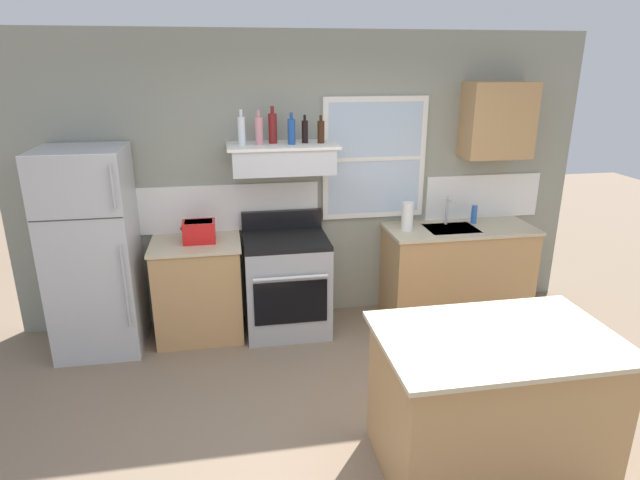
{
  "coord_description": "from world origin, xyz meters",
  "views": [
    {
      "loc": [
        -0.74,
        -2.69,
        2.43
      ],
      "look_at": [
        -0.05,
        1.2,
        1.1
      ],
      "focal_mm": 29.91,
      "sensor_mm": 36.0,
      "label": 1
    }
  ],
  "objects_px": {
    "bottle_clear_tall": "(242,130)",
    "kitchen_island": "(490,402)",
    "toaster": "(199,231)",
    "stove_range": "(286,283)",
    "bottle_blue_liqueur": "(291,131)",
    "bottle_rose_pink": "(259,130)",
    "refrigerator": "(93,252)",
    "bottle_brown_stout": "(321,131)",
    "bottle_red_label_wine": "(273,128)",
    "bottle_balsamic_dark": "(305,131)",
    "paper_towel_roll": "(407,216)",
    "dish_soap_bottle": "(474,214)"
  },
  "relations": [
    {
      "from": "refrigerator",
      "to": "bottle_brown_stout",
      "type": "relative_size",
      "value": 7.41
    },
    {
      "from": "toaster",
      "to": "dish_soap_bottle",
      "type": "relative_size",
      "value": 1.65
    },
    {
      "from": "refrigerator",
      "to": "dish_soap_bottle",
      "type": "height_order",
      "value": "refrigerator"
    },
    {
      "from": "bottle_clear_tall",
      "to": "kitchen_island",
      "type": "bearing_deg",
      "value": -56.89
    },
    {
      "from": "refrigerator",
      "to": "bottle_red_label_wine",
      "type": "bearing_deg",
      "value": 5.9
    },
    {
      "from": "stove_range",
      "to": "toaster",
      "type": "bearing_deg",
      "value": 177.89
    },
    {
      "from": "toaster",
      "to": "stove_range",
      "type": "height_order",
      "value": "toaster"
    },
    {
      "from": "toaster",
      "to": "bottle_clear_tall",
      "type": "bearing_deg",
      "value": 7.02
    },
    {
      "from": "bottle_rose_pink",
      "to": "toaster",
      "type": "bearing_deg",
      "value": -173.45
    },
    {
      "from": "bottle_brown_stout",
      "to": "bottle_blue_liqueur",
      "type": "bearing_deg",
      "value": -172.75
    },
    {
      "from": "bottle_clear_tall",
      "to": "bottle_blue_liqueur",
      "type": "xyz_separation_m",
      "value": [
        0.42,
        -0.03,
        -0.01
      ]
    },
    {
      "from": "bottle_blue_liqueur",
      "to": "paper_towel_roll",
      "type": "bearing_deg",
      "value": -0.75
    },
    {
      "from": "refrigerator",
      "to": "stove_range",
      "type": "distance_m",
      "value": 1.7
    },
    {
      "from": "bottle_rose_pink",
      "to": "bottle_brown_stout",
      "type": "xyz_separation_m",
      "value": [
        0.54,
        -0.01,
        -0.02
      ]
    },
    {
      "from": "stove_range",
      "to": "bottle_balsamic_dark",
      "type": "xyz_separation_m",
      "value": [
        0.2,
        0.12,
        1.38
      ]
    },
    {
      "from": "stove_range",
      "to": "bottle_balsamic_dark",
      "type": "distance_m",
      "value": 1.4
    },
    {
      "from": "bottle_red_label_wine",
      "to": "kitchen_island",
      "type": "relative_size",
      "value": 0.23
    },
    {
      "from": "dish_soap_bottle",
      "to": "bottle_blue_liqueur",
      "type": "bearing_deg",
      "value": -177.27
    },
    {
      "from": "bottle_red_label_wine",
      "to": "bottle_balsamic_dark",
      "type": "distance_m",
      "value": 0.28
    },
    {
      "from": "toaster",
      "to": "bottle_rose_pink",
      "type": "height_order",
      "value": "bottle_rose_pink"
    },
    {
      "from": "stove_range",
      "to": "bottle_blue_liqueur",
      "type": "distance_m",
      "value": 1.4
    },
    {
      "from": "bottle_rose_pink",
      "to": "stove_range",
      "type": "bearing_deg",
      "value": -25.18
    },
    {
      "from": "bottle_clear_tall",
      "to": "bottle_brown_stout",
      "type": "bearing_deg",
      "value": 0.51
    },
    {
      "from": "paper_towel_roll",
      "to": "bottle_blue_liqueur",
      "type": "bearing_deg",
      "value": 179.25
    },
    {
      "from": "bottle_blue_liqueur",
      "to": "dish_soap_bottle",
      "type": "relative_size",
      "value": 1.5
    },
    {
      "from": "bottle_balsamic_dark",
      "to": "dish_soap_bottle",
      "type": "bearing_deg",
      "value": 0.73
    },
    {
      "from": "toaster",
      "to": "bottle_brown_stout",
      "type": "distance_m",
      "value": 1.38
    },
    {
      "from": "bottle_red_label_wine",
      "to": "kitchen_island",
      "type": "xyz_separation_m",
      "value": [
        1.09,
        -2.15,
        -1.42
      ]
    },
    {
      "from": "stove_range",
      "to": "bottle_blue_liqueur",
      "type": "relative_size",
      "value": 4.05
    },
    {
      "from": "bottle_rose_pink",
      "to": "dish_soap_bottle",
      "type": "distance_m",
      "value": 2.25
    },
    {
      "from": "bottle_blue_liqueur",
      "to": "bottle_balsamic_dark",
      "type": "distance_m",
      "value": 0.14
    },
    {
      "from": "refrigerator",
      "to": "bottle_balsamic_dark",
      "type": "height_order",
      "value": "bottle_balsamic_dark"
    },
    {
      "from": "bottle_clear_tall",
      "to": "bottle_rose_pink",
      "type": "distance_m",
      "value": 0.15
    },
    {
      "from": "refrigerator",
      "to": "bottle_clear_tall",
      "type": "xyz_separation_m",
      "value": [
        1.3,
        0.1,
        0.99
      ]
    },
    {
      "from": "paper_towel_roll",
      "to": "kitchen_island",
      "type": "distance_m",
      "value": 2.14
    },
    {
      "from": "bottle_clear_tall",
      "to": "dish_soap_bottle",
      "type": "xyz_separation_m",
      "value": [
        2.23,
        0.06,
        -0.87
      ]
    },
    {
      "from": "dish_soap_bottle",
      "to": "paper_towel_roll",
      "type": "bearing_deg",
      "value": -172.1
    },
    {
      "from": "bottle_red_label_wine",
      "to": "stove_range",
      "type": "bearing_deg",
      "value": -61.81
    },
    {
      "from": "paper_towel_roll",
      "to": "kitchen_island",
      "type": "relative_size",
      "value": 0.19
    },
    {
      "from": "refrigerator",
      "to": "bottle_clear_tall",
      "type": "height_order",
      "value": "bottle_clear_tall"
    },
    {
      "from": "bottle_rose_pink",
      "to": "paper_towel_roll",
      "type": "bearing_deg",
      "value": -2.33
    },
    {
      "from": "kitchen_island",
      "to": "dish_soap_bottle",
      "type": "bearing_deg",
      "value": 68.16
    },
    {
      "from": "bottle_red_label_wine",
      "to": "bottle_balsamic_dark",
      "type": "height_order",
      "value": "bottle_red_label_wine"
    },
    {
      "from": "bottle_rose_pink",
      "to": "paper_towel_roll",
      "type": "xyz_separation_m",
      "value": [
        1.36,
        -0.06,
        -0.82
      ]
    },
    {
      "from": "stove_range",
      "to": "bottle_blue_liqueur",
      "type": "height_order",
      "value": "bottle_blue_liqueur"
    },
    {
      "from": "stove_range",
      "to": "paper_towel_roll",
      "type": "relative_size",
      "value": 4.04
    },
    {
      "from": "toaster",
      "to": "bottle_clear_tall",
      "type": "xyz_separation_m",
      "value": [
        0.41,
        0.05,
        0.86
      ]
    },
    {
      "from": "toaster",
      "to": "bottle_clear_tall",
      "type": "relative_size",
      "value": 0.99
    },
    {
      "from": "refrigerator",
      "to": "bottle_balsamic_dark",
      "type": "bearing_deg",
      "value": 4.29
    },
    {
      "from": "toaster",
      "to": "bottle_rose_pink",
      "type": "distance_m",
      "value": 1.03
    }
  ]
}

